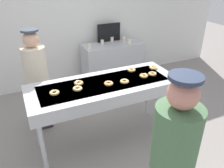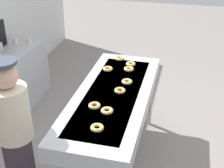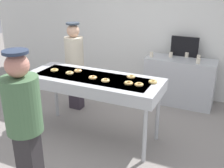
{
  "view_description": "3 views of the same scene",
  "coord_description": "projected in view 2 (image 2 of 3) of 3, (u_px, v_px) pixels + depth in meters",
  "views": [
    {
      "loc": [
        -1.04,
        -2.54,
        2.4
      ],
      "look_at": [
        0.17,
        0.11,
        0.9
      ],
      "focal_mm": 36.36,
      "sensor_mm": 36.0,
      "label": 1
    },
    {
      "loc": [
        -2.91,
        -0.72,
        2.73
      ],
      "look_at": [
        0.24,
        0.07,
        0.97
      ],
      "focal_mm": 51.29,
      "sensor_mm": 36.0,
      "label": 2
    },
    {
      "loc": [
        1.84,
        -3.34,
        2.38
      ],
      "look_at": [
        0.25,
        0.14,
        0.88
      ],
      "focal_mm": 43.71,
      "sensor_mm": 36.0,
      "label": 3
    }
  ],
  "objects": [
    {
      "name": "paper_cup_1",
      "position": [
        29.0,
        41.0,
        4.93
      ],
      "size": [
        0.07,
        0.07,
        0.1
      ],
      "primitive_type": "cylinder",
      "color": "beige",
      "rests_on": "prep_counter"
    },
    {
      "name": "paper_cup_4",
      "position": [
        16.0,
        41.0,
        4.95
      ],
      "size": [
        0.07,
        0.07,
        0.1
      ],
      "primitive_type": "cylinder",
      "color": "beige",
      "rests_on": "prep_counter"
    },
    {
      "name": "glazed_donut_7",
      "position": [
        129.0,
        69.0,
        3.94
      ],
      "size": [
        0.17,
        0.17,
        0.04
      ],
      "primitive_type": "torus",
      "rotation": [
        0.0,
        0.0,
        2.29
      ],
      "color": "#E9B363",
      "rests_on": "fryer_conveyor"
    },
    {
      "name": "fryer_conveyor",
      "position": [
        113.0,
        100.0,
        3.5
      ],
      "size": [
        2.07,
        0.79,
        1.0
      ],
      "color": "#B7BABF",
      "rests_on": "ground"
    },
    {
      "name": "worker_baker",
      "position": [
        14.0,
        130.0,
        2.98
      ],
      "size": [
        0.34,
        0.34,
        1.64
      ],
      "rotation": [
        0.0,
        0.0,
        3.3
      ],
      "color": "#362D38",
      "rests_on": "ground"
    },
    {
      "name": "prep_counter",
      "position": [
        15.0,
        79.0,
        4.92
      ],
      "size": [
        1.33,
        0.53,
        0.92
      ],
      "primitive_type": "cube",
      "color": "#B7BABF",
      "rests_on": "ground"
    },
    {
      "name": "paper_cup_3",
      "position": [
        0.0,
        46.0,
        4.77
      ],
      "size": [
        0.07,
        0.07,
        0.1
      ],
      "primitive_type": "cylinder",
      "color": "beige",
      "rests_on": "prep_counter"
    },
    {
      "name": "glazed_donut_3",
      "position": [
        127.0,
        82.0,
        3.65
      ],
      "size": [
        0.15,
        0.15,
        0.04
      ],
      "primitive_type": "torus",
      "rotation": [
        0.0,
        0.0,
        0.21
      ],
      "color": "#E3BA6E",
      "rests_on": "fryer_conveyor"
    },
    {
      "name": "glazed_donut_6",
      "position": [
        107.0,
        111.0,
        3.12
      ],
      "size": [
        0.16,
        0.16,
        0.04
      ],
      "primitive_type": "torus",
      "rotation": [
        0.0,
        0.0,
        2.82
      ],
      "color": "#E2BA6F",
      "rests_on": "fryer_conveyor"
    },
    {
      "name": "glazed_donut_0",
      "position": [
        108.0,
        69.0,
        3.95
      ],
      "size": [
        0.15,
        0.15,
        0.04
      ],
      "primitive_type": "torus",
      "rotation": [
        0.0,
        0.0,
        1.8
      ],
      "color": "#DEAF5F",
      "rests_on": "fryer_conveyor"
    },
    {
      "name": "glazed_donut_5",
      "position": [
        131.0,
        64.0,
        4.07
      ],
      "size": [
        0.16,
        0.16,
        0.04
      ],
      "primitive_type": "torus",
      "rotation": [
        0.0,
        0.0,
        2.69
      ],
      "color": "#DEAF62",
      "rests_on": "fryer_conveyor"
    },
    {
      "name": "glazed_donut_8",
      "position": [
        119.0,
        58.0,
        4.23
      ],
      "size": [
        0.17,
        0.17,
        0.04
      ],
      "primitive_type": "torus",
      "rotation": [
        0.0,
        0.0,
        0.5
      ],
      "color": "#E4BC67",
      "rests_on": "fryer_conveyor"
    },
    {
      "name": "ground_plane",
      "position": [
        113.0,
        163.0,
        3.94
      ],
      "size": [
        16.0,
        16.0,
        0.0
      ],
      "primitive_type": "plane",
      "color": "gray"
    },
    {
      "name": "glazed_donut_1",
      "position": [
        97.0,
        128.0,
        2.87
      ],
      "size": [
        0.17,
        0.17,
        0.04
      ],
      "primitive_type": "torus",
      "rotation": [
        0.0,
        0.0,
        2.37
      ],
      "color": "#E0BA64",
      "rests_on": "fryer_conveyor"
    },
    {
      "name": "glazed_donut_2",
      "position": [
        120.0,
        91.0,
        3.47
      ],
      "size": [
        0.13,
        0.13,
        0.04
      ],
      "primitive_type": "torus",
      "rotation": [
        0.0,
        0.0,
        1.67
      ],
      "color": "#E6A961",
      "rests_on": "fryer_conveyor"
    },
    {
      "name": "glazed_donut_4",
      "position": [
        94.0,
        106.0,
        3.2
      ],
      "size": [
        0.16,
        0.16,
        0.04
      ],
      "primitive_type": "torus",
      "rotation": [
        0.0,
        0.0,
        1.94
      ],
      "color": "#E4AB64",
      "rests_on": "fryer_conveyor"
    }
  ]
}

